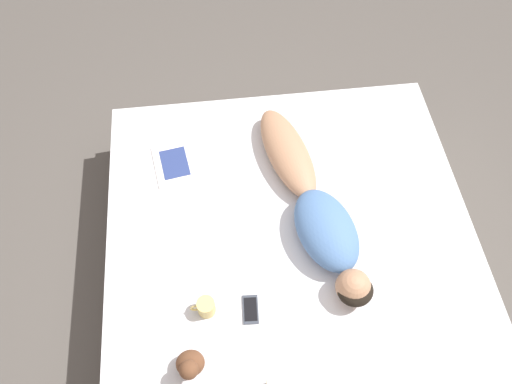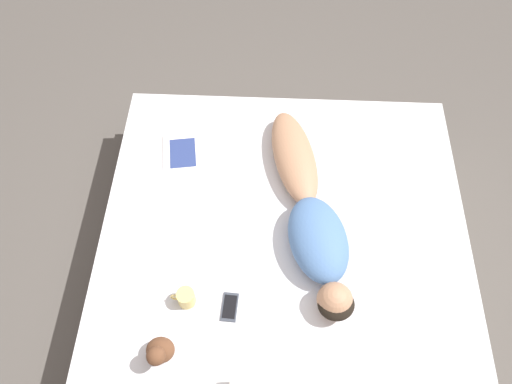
{
  "view_description": "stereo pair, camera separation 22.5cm",
  "coord_description": "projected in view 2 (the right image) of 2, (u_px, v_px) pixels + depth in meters",
  "views": [
    {
      "loc": [
        0.32,
        1.07,
        2.79
      ],
      "look_at": [
        0.16,
        -0.34,
        0.49
      ],
      "focal_mm": 35.0,
      "sensor_mm": 36.0,
      "label": 1
    },
    {
      "loc": [
        0.1,
        1.08,
        2.79
      ],
      "look_at": [
        0.16,
        -0.34,
        0.49
      ],
      "focal_mm": 35.0,
      "sensor_mm": 36.0,
      "label": 2
    }
  ],
  "objects": [
    {
      "name": "cell_phone",
      "position": [
        230.0,
        307.0,
        2.41
      ],
      "size": [
        0.08,
        0.15,
        0.01
      ],
      "rotation": [
        0.0,
        0.0,
        -0.06
      ],
      "color": "#333842",
      "rests_on": "bed"
    },
    {
      "name": "ground_plane",
      "position": [
        281.0,
        285.0,
        2.94
      ],
      "size": [
        12.0,
        12.0,
        0.0
      ],
      "primitive_type": "plane",
      "color": "#4C4742"
    },
    {
      "name": "person",
      "position": [
        311.0,
        214.0,
        2.59
      ],
      "size": [
        0.5,
        1.29,
        0.19
      ],
      "rotation": [
        0.0,
        0.0,
        0.23
      ],
      "color": "#A37556",
      "rests_on": "bed"
    },
    {
      "name": "open_magazine",
      "position": [
        202.0,
        152.0,
        2.9
      ],
      "size": [
        0.5,
        0.36,
        0.01
      ],
      "rotation": [
        0.0,
        0.0,
        0.16
      ],
      "color": "silver",
      "rests_on": "bed"
    },
    {
      "name": "plush_toy",
      "position": [
        159.0,
        351.0,
        2.23
      ],
      "size": [
        0.13,
        0.15,
        0.18
      ],
      "color": "brown",
      "rests_on": "bed"
    },
    {
      "name": "bed",
      "position": [
        282.0,
        271.0,
        2.75
      ],
      "size": [
        1.99,
        2.19,
        0.44
      ],
      "color": "beige",
      "rests_on": "ground_plane"
    },
    {
      "name": "coffee_mug",
      "position": [
        186.0,
        297.0,
        2.39
      ],
      "size": [
        0.12,
        0.09,
        0.1
      ],
      "color": "tan",
      "rests_on": "bed"
    }
  ]
}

